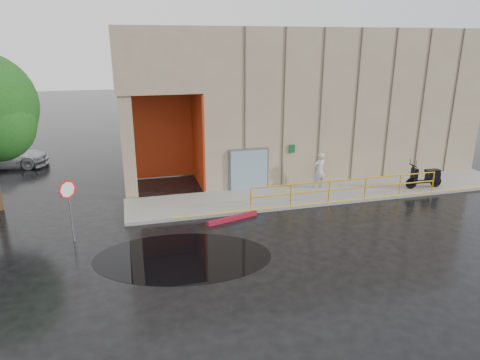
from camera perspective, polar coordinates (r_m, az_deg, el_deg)
The scene contains 10 objects.
ground at distance 16.70m, azimuth 6.19°, elevation -8.09°, with size 120.00×120.00×0.00m, color black.
sidewalk at distance 22.01m, azimuth 11.76°, elevation -1.64°, with size 20.00×3.00×0.15m, color gray.
building at distance 27.30m, azimuth 8.30°, elevation 11.21°, with size 20.00×10.17×8.00m.
guardrail at distance 20.80m, azimuth 14.12°, elevation -1.20°, with size 9.56×0.06×1.03m.
person at distance 22.17m, azimuth 10.55°, elevation 1.28°, with size 0.67×0.44×1.84m, color #B3B3B7.
scooter at distance 23.73m, azimuth 23.51°, elevation 1.06°, with size 1.99×0.75×1.52m.
stop_sign at distance 17.07m, azimuth -21.89°, elevation -2.10°, with size 0.58×0.53×2.50m.
red_curb at distance 18.41m, azimuth -0.98°, elevation -5.12°, with size 2.40×0.18×0.18m, color maroon.
puddle at distance 15.59m, azimuth -7.62°, elevation -10.13°, with size 6.32×3.89×0.01m, color black.
car_c at distance 29.64m, azimuth -29.08°, elevation 2.83°, with size 2.07×5.10×1.48m, color silver.
Camera 1 is at (-5.58, -13.96, 7.27)m, focal length 32.00 mm.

